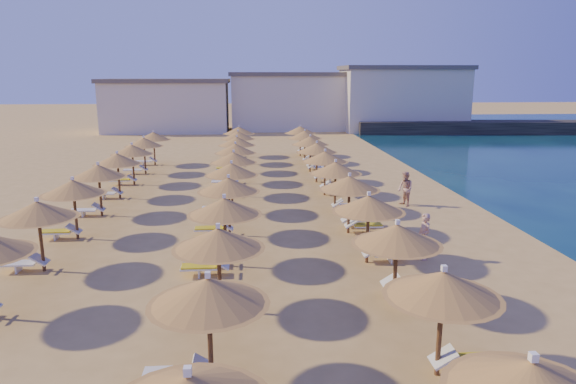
{
  "coord_description": "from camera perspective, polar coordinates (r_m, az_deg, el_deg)",
  "views": [
    {
      "loc": [
        -2.35,
        -20.73,
        6.97
      ],
      "look_at": [
        -0.54,
        4.0,
        1.3
      ],
      "focal_mm": 32.0,
      "sensor_mm": 36.0,
      "label": 1
    }
  ],
  "objects": [
    {
      "name": "loungers",
      "position": [
        26.8,
        -4.49,
        -1.48
      ],
      "size": [
        15.02,
        39.07,
        0.66
      ],
      "color": "white",
      "rests_on": "ground"
    },
    {
      "name": "hotel_blocks",
      "position": [
        66.51,
        0.85,
        10.07
      ],
      "size": [
        45.32,
        11.11,
        8.1
      ],
      "color": "beige",
      "rests_on": "ground"
    },
    {
      "name": "parasol_row_inland",
      "position": [
        28.98,
        -19.31,
        2.8
      ],
      "size": [
        2.75,
        29.07,
        2.76
      ],
      "color": "brown",
      "rests_on": "ground"
    },
    {
      "name": "parasol_row_west",
      "position": [
        26.14,
        -6.3,
        2.42
      ],
      "size": [
        2.75,
        40.35,
        2.76
      ],
      "color": "brown",
      "rests_on": "ground"
    },
    {
      "name": "beachgoer_a",
      "position": [
        20.45,
        14.89,
        -4.8
      ],
      "size": [
        0.57,
        0.74,
        1.82
      ],
      "primitive_type": "imported",
      "rotation": [
        0.0,
        0.0,
        -1.35
      ],
      "color": "tan",
      "rests_on": "ground"
    },
    {
      "name": "ground",
      "position": [
        22.0,
        2.17,
        -5.6
      ],
      "size": [
        220.0,
        220.0,
        0.0
      ],
      "primitive_type": "plane",
      "color": "tan",
      "rests_on": "ground"
    },
    {
      "name": "parasol_row_east",
      "position": [
        26.48,
        5.31,
        2.58
      ],
      "size": [
        2.75,
        40.35,
        2.76
      ],
      "color": "brown",
      "rests_on": "ground"
    },
    {
      "name": "jetty",
      "position": [
        67.17,
        20.67,
        6.75
      ],
      "size": [
        30.21,
        6.2,
        1.5
      ],
      "primitive_type": "cube",
      "rotation": [
        0.0,
        0.0,
        -0.07
      ],
      "color": "black",
      "rests_on": "ground"
    },
    {
      "name": "beachgoer_b",
      "position": [
        28.51,
        12.89,
        0.34
      ],
      "size": [
        0.93,
        1.07,
        1.88
      ],
      "primitive_type": "imported",
      "rotation": [
        0.0,
        0.0,
        -1.3
      ],
      "color": "tan",
      "rests_on": "ground"
    }
  ]
}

